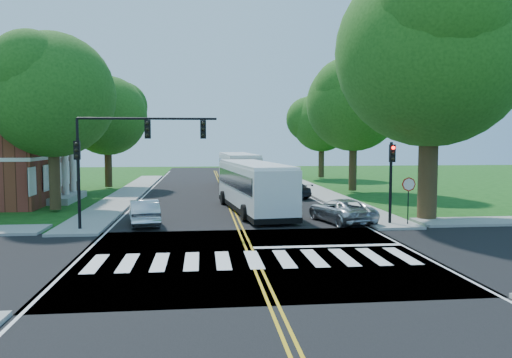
{
  "coord_description": "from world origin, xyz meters",
  "views": [
    {
      "loc": [
        -1.98,
        -19.49,
        4.63
      ],
      "look_at": [
        1.15,
        9.23,
        2.4
      ],
      "focal_mm": 35.0,
      "sensor_mm": 36.0,
      "label": 1
    }
  ],
  "objects": [
    {
      "name": "tree_west_far",
      "position": [
        -11.0,
        30.0,
        7.0
      ],
      "size": [
        7.6,
        7.6,
        10.67
      ],
      "color": "#372516",
      "rests_on": "ground"
    },
    {
      "name": "tree_east_far",
      "position": [
        12.5,
        40.0,
        6.86
      ],
      "size": [
        7.2,
        7.2,
        10.34
      ],
      "color": "#372516",
      "rests_on": "ground"
    },
    {
      "name": "sidewalk_nw",
      "position": [
        -8.3,
        25.0,
        0.07
      ],
      "size": [
        2.6,
        40.0,
        0.15
      ],
      "primitive_type": "cube",
      "color": "gray",
      "rests_on": "ground"
    },
    {
      "name": "tree_east_mid",
      "position": [
        11.5,
        24.0,
        7.86
      ],
      "size": [
        8.4,
        8.4,
        11.93
      ],
      "color": "#372516",
      "rests_on": "ground"
    },
    {
      "name": "sidewalk_ne",
      "position": [
        8.3,
        25.0,
        0.07
      ],
      "size": [
        2.6,
        40.0,
        0.15
      ],
      "primitive_type": "cube",
      "color": "gray",
      "rests_on": "ground"
    },
    {
      "name": "cross_road",
      "position": [
        0.0,
        0.0,
        0.01
      ],
      "size": [
        60.0,
        12.0,
        0.01
      ],
      "primitive_type": "cube",
      "color": "black",
      "rests_on": "ground"
    },
    {
      "name": "tree_west_near",
      "position": [
        -11.5,
        14.0,
        7.53
      ],
      "size": [
        8.0,
        8.0,
        11.4
      ],
      "color": "#372516",
      "rests_on": "ground"
    },
    {
      "name": "suv",
      "position": [
        5.82,
        7.78,
        0.68
      ],
      "size": [
        3.33,
        5.24,
        1.35
      ],
      "primitive_type": "imported",
      "rotation": [
        0.0,
        0.0,
        3.38
      ],
      "color": "silver",
      "rests_on": "road"
    },
    {
      "name": "road",
      "position": [
        0.0,
        18.0,
        0.01
      ],
      "size": [
        14.0,
        96.0,
        0.01
      ],
      "primitive_type": "cube",
      "color": "black",
      "rests_on": "ground"
    },
    {
      "name": "dark_sedan",
      "position": [
        5.18,
        20.26,
        0.64
      ],
      "size": [
        3.21,
        4.64,
        1.25
      ],
      "primitive_type": "imported",
      "rotation": [
        0.0,
        0.0,
        3.52
      ],
      "color": "black",
      "rests_on": "road"
    },
    {
      "name": "tree_ne_big",
      "position": [
        11.0,
        8.0,
        9.62
      ],
      "size": [
        10.8,
        10.8,
        14.91
      ],
      "color": "#372516",
      "rests_on": "ground"
    },
    {
      "name": "stop_sign",
      "position": [
        9.0,
        5.98,
        2.03
      ],
      "size": [
        0.76,
        0.08,
        2.53
      ],
      "color": "black",
      "rests_on": "ground"
    },
    {
      "name": "bus_lead",
      "position": [
        1.34,
        12.54,
        1.7
      ],
      "size": [
        4.07,
        12.55,
        3.19
      ],
      "rotation": [
        0.0,
        0.0,
        3.26
      ],
      "color": "silver",
      "rests_on": "road"
    },
    {
      "name": "center_line",
      "position": [
        0.0,
        22.0,
        0.01
      ],
      "size": [
        0.36,
        70.0,
        0.01
      ],
      "primitive_type": "cube",
      "color": "gold",
      "rests_on": "road"
    },
    {
      "name": "ground",
      "position": [
        0.0,
        0.0,
        0.0
      ],
      "size": [
        140.0,
        140.0,
        0.0
      ],
      "primitive_type": "plane",
      "color": "#134411",
      "rests_on": "ground"
    },
    {
      "name": "bus_follow",
      "position": [
        1.52,
        28.77,
        1.79
      ],
      "size": [
        3.52,
        13.08,
        3.36
      ],
      "rotation": [
        0.0,
        0.0,
        3.18
      ],
      "color": "silver",
      "rests_on": "road"
    },
    {
      "name": "signal_ne",
      "position": [
        8.2,
        6.44,
        2.96
      ],
      "size": [
        0.3,
        0.46,
        4.4
      ],
      "color": "black",
      "rests_on": "ground"
    },
    {
      "name": "stop_bar",
      "position": [
        3.5,
        1.6,
        0.02
      ],
      "size": [
        6.6,
        0.4,
        0.01
      ],
      "primitive_type": "cube",
      "color": "silver",
      "rests_on": "road"
    },
    {
      "name": "edge_line_e",
      "position": [
        6.8,
        22.0,
        0.01
      ],
      "size": [
        0.12,
        70.0,
        0.01
      ],
      "primitive_type": "cube",
      "color": "silver",
      "rests_on": "road"
    },
    {
      "name": "hatchback",
      "position": [
        -5.14,
        8.04,
        0.72
      ],
      "size": [
        2.19,
        4.47,
        1.41
      ],
      "primitive_type": "imported",
      "rotation": [
        0.0,
        0.0,
        3.31
      ],
      "color": "silver",
      "rests_on": "road"
    },
    {
      "name": "edge_line_w",
      "position": [
        -6.8,
        22.0,
        0.01
      ],
      "size": [
        0.12,
        70.0,
        0.01
      ],
      "primitive_type": "cube",
      "color": "silver",
      "rests_on": "road"
    },
    {
      "name": "signal_nw",
      "position": [
        -5.86,
        6.43,
        4.38
      ],
      "size": [
        7.15,
        0.46,
        5.66
      ],
      "color": "black",
      "rests_on": "ground"
    },
    {
      "name": "crosswalk",
      "position": [
        0.0,
        -0.5,
        0.02
      ],
      "size": [
        12.6,
        3.0,
        0.01
      ],
      "primitive_type": "cube",
      "color": "silver",
      "rests_on": "road"
    }
  ]
}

